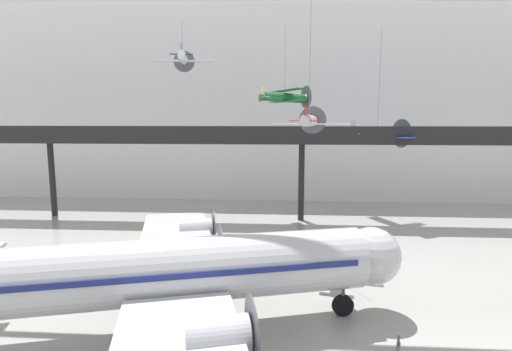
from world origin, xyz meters
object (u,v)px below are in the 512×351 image
Objects in this scene: suspended_plane_blue_trainer at (377,133)px; suspended_plane_silver_racer at (309,121)px; suspended_plane_white_twin at (183,58)px; airliner_silver_main at (160,273)px; suspended_plane_green_biplane at (285,97)px; info_sign_pedestal at (398,348)px.

suspended_plane_silver_racer reaches higher than suspended_plane_blue_trainer.
suspended_plane_white_twin is at bearing 160.98° from suspended_plane_blue_trainer.
suspended_plane_blue_trainer is at bearing -93.53° from suspended_plane_white_twin.
suspended_plane_green_biplane is at bearing 59.58° from airliner_silver_main.
suspended_plane_green_biplane reaches higher than suspended_plane_blue_trainer.
suspended_plane_white_twin is at bearing 57.32° from suspended_plane_silver_racer.
suspended_plane_blue_trainer is 17.44m from suspended_plane_silver_racer.
suspended_plane_silver_racer is at bearing 132.98° from info_sign_pedestal.
suspended_plane_silver_racer is (8.65, 11.60, 8.11)m from airliner_silver_main.
suspended_plane_silver_racer is 1.25× the size of suspended_plane_green_biplane.
suspended_plane_silver_racer is at bearing -144.00° from suspended_plane_white_twin.
suspended_plane_silver_racer is at bearing -107.26° from suspended_plane_green_biplane.
suspended_plane_blue_trainer is at bearing 41.32° from airliner_silver_main.
info_sign_pedestal is at bearing -126.21° from suspended_plane_blue_trainer.
suspended_plane_white_twin is 0.60× the size of suspended_plane_silver_racer.
suspended_plane_blue_trainer is at bearing -19.66° from suspended_plane_silver_racer.
suspended_plane_green_biplane is (11.15, 1.54, -4.13)m from suspended_plane_white_twin.
suspended_plane_green_biplane is at bearing 160.25° from suspended_plane_blue_trainer.
suspended_plane_silver_racer is 17.51m from info_sign_pedestal.
info_sign_pedestal is (16.86, -25.14, -17.94)m from suspended_plane_white_twin.
suspended_plane_blue_trainer is 11.44m from suspended_plane_green_biplane.
suspended_plane_white_twin is at bearing 84.89° from airliner_silver_main.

